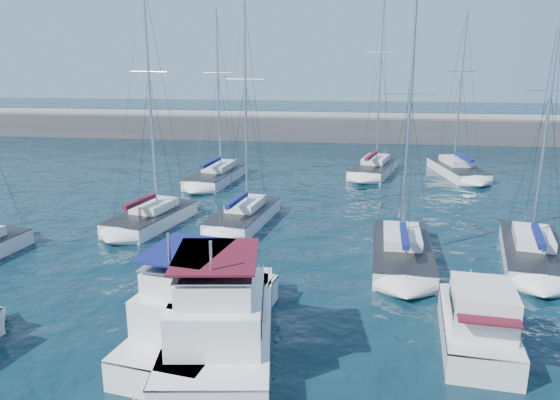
# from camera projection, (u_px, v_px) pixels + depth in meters

# --- Properties ---
(ground) EXTENTS (220.00, 220.00, 0.00)m
(ground) POSITION_uv_depth(u_px,v_px,m) (266.00, 332.00, 22.62)
(ground) COLOR black
(ground) RESTS_ON ground
(breakwater) EXTENTS (160.00, 6.00, 4.45)m
(breakwater) POSITION_uv_depth(u_px,v_px,m) (323.00, 131.00, 72.14)
(breakwater) COLOR #424244
(breakwater) RESTS_ON ground
(motor_yacht_port_inner) EXTENTS (5.09, 10.23, 4.69)m
(motor_yacht_port_inner) POSITION_uv_depth(u_px,v_px,m) (221.00, 323.00, 21.06)
(motor_yacht_port_inner) COLOR silver
(motor_yacht_port_inner) RESTS_ON ground
(motor_yacht_stbd_inner) EXTENTS (5.09, 9.23, 4.69)m
(motor_yacht_stbd_inner) POSITION_uv_depth(u_px,v_px,m) (199.00, 317.00, 21.50)
(motor_yacht_stbd_inner) COLOR silver
(motor_yacht_stbd_inner) RESTS_ON ground
(motor_yacht_stbd_outer) EXTENTS (3.32, 6.28, 3.20)m
(motor_yacht_stbd_outer) POSITION_uv_depth(u_px,v_px,m) (478.00, 326.00, 21.17)
(motor_yacht_stbd_outer) COLOR silver
(motor_yacht_stbd_outer) RESTS_ON ground
(sailboat_mid_b) EXTENTS (4.68, 7.68, 16.07)m
(sailboat_mid_b) POSITION_uv_depth(u_px,v_px,m) (152.00, 217.00, 36.42)
(sailboat_mid_b) COLOR silver
(sailboat_mid_b) RESTS_ON ground
(sailboat_mid_c) EXTENTS (4.16, 8.02, 15.25)m
(sailboat_mid_c) POSITION_uv_depth(u_px,v_px,m) (244.00, 216.00, 36.83)
(sailboat_mid_c) COLOR silver
(sailboat_mid_c) RESTS_ON ground
(sailboat_mid_d) EXTENTS (3.61, 8.85, 14.57)m
(sailboat_mid_d) POSITION_uv_depth(u_px,v_px,m) (402.00, 251.00, 30.30)
(sailboat_mid_d) COLOR silver
(sailboat_mid_d) RESTS_ON ground
(sailboat_mid_e) EXTENTS (4.75, 8.98, 14.85)m
(sailboat_mid_e) POSITION_uv_depth(u_px,v_px,m) (532.00, 252.00, 30.15)
(sailboat_mid_e) COLOR silver
(sailboat_mid_e) RESTS_ON ground
(sailboat_back_a) EXTENTS (4.22, 9.20, 15.14)m
(sailboat_back_a) POSITION_uv_depth(u_px,v_px,m) (217.00, 175.00, 48.89)
(sailboat_back_a) COLOR silver
(sailboat_back_a) RESTS_ON ground
(sailboat_back_b) EXTENTS (5.29, 8.99, 17.96)m
(sailboat_back_b) POSITION_uv_depth(u_px,v_px,m) (374.00, 167.00, 51.96)
(sailboat_back_b) COLOR silver
(sailboat_back_b) RESTS_ON ground
(sailboat_back_c) EXTENTS (4.57, 8.95, 15.18)m
(sailboat_back_c) POSITION_uv_depth(u_px,v_px,m) (457.00, 169.00, 51.22)
(sailboat_back_c) COLOR silver
(sailboat_back_c) RESTS_ON ground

